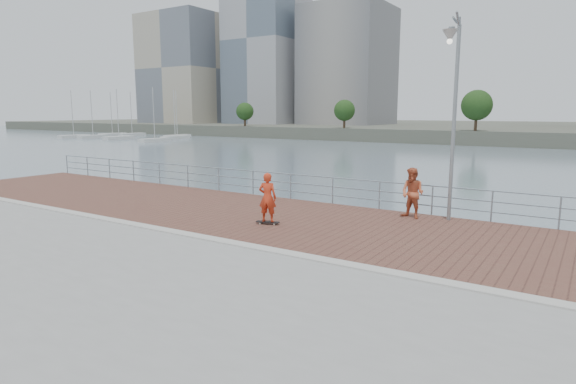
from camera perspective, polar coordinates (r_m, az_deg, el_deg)
The scene contains 11 objects.
water at distance 14.38m, azimuth -4.46°, elevation -14.22°, with size 400.00×400.00×0.00m, color slate.
seawall at distance 10.81m, azimuth -21.58°, elevation -17.45°, with size 40.00×24.00×2.00m, color gray.
brick_lane at distance 16.61m, azimuth 3.00°, elevation -3.62°, with size 40.00×6.80×0.02m, color brown.
curb at distance 13.69m, azimuth -4.57°, elevation -6.42°, with size 40.00×0.40×0.06m, color #B7B5AD.
far_shore at distance 133.26m, azimuth 29.54°, elevation 6.35°, with size 320.00×95.00×2.50m, color #4C5142.
guardrail at distance 19.45m, azimuth 8.01°, elevation 0.28°, with size 39.06×0.06×1.13m.
street_lamp at distance 17.01m, azimuth 18.92°, elevation 12.19°, with size 0.48×1.41×6.65m.
skateboard at distance 16.29m, azimuth -2.42°, elevation -3.59°, with size 0.82×0.44×0.09m.
skateboarder at distance 16.12m, azimuth -2.44°, elevation -0.65°, with size 0.61×0.40×1.67m, color red.
bystander at distance 17.62m, azimuth 14.54°, elevation -0.13°, with size 0.88×0.68×1.80m, color #CE623C.
marina at distance 111.74m, azimuth -18.31°, elevation 6.32°, with size 27.73×19.94×10.33m.
Camera 1 is at (8.02, -10.44, 3.78)m, focal length 30.00 mm.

